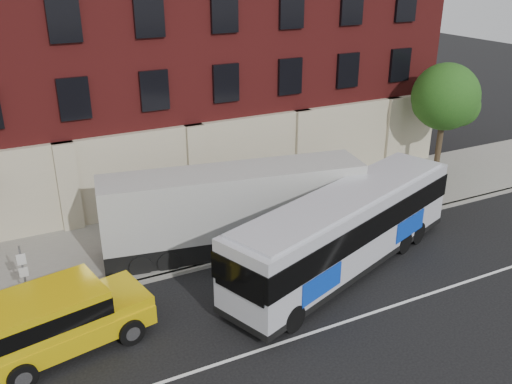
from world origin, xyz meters
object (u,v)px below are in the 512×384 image
sign_pole (24,273)px  shipping_container (234,211)px  street_tree (446,99)px  city_bus (346,228)px  yellow_suv (55,318)px

sign_pole → shipping_container: (8.29, 0.69, 0.33)m
sign_pole → street_tree: 22.49m
city_bus → shipping_container: 4.63m
sign_pole → city_bus: 11.81m
street_tree → shipping_container: size_ratio=0.56×
yellow_suv → street_tree: bearing=15.9°
street_tree → shipping_container: street_tree is taller
yellow_suv → city_bus: bearing=0.8°
yellow_suv → shipping_container: bearing=24.3°
sign_pole → street_tree: street_tree is taller
shipping_container → yellow_suv: bearing=-155.7°
city_bus → shipping_container: shipping_container is taller
shipping_container → street_tree: bearing=10.9°
street_tree → yellow_suv: street_tree is taller
street_tree → yellow_suv: 22.53m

